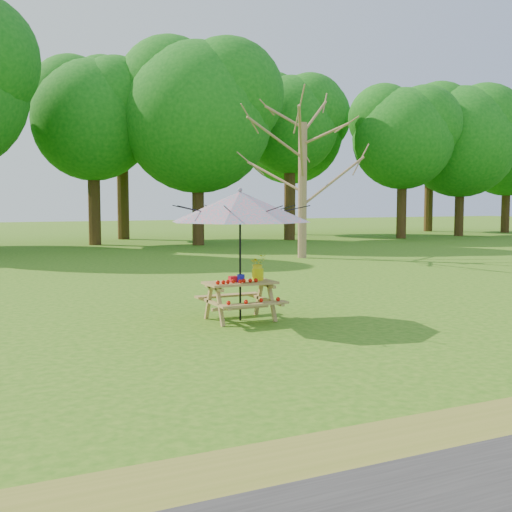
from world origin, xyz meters
name	(u,v)px	position (x,y,z in m)	size (l,w,h in m)	color
treeline	(149,70)	(0.00, 22.00, 8.00)	(60.00, 12.00, 16.00)	#105F13
bare_tree	(303,66)	(3.00, 13.18, 6.81)	(7.66, 7.66, 11.22)	brown
picnic_table	(240,302)	(-4.04, 2.99, 0.33)	(1.20, 1.32, 0.67)	olive
patio_umbrella	(240,207)	(-4.04, 2.99, 1.95)	(2.76, 2.76, 2.27)	black
produce_bins	(237,279)	(-4.09, 3.01, 0.72)	(0.25, 0.35, 0.13)	red
tomatoes_row	(236,281)	(-4.19, 2.81, 0.71)	(0.77, 0.13, 0.07)	red
flower_bucket	(258,266)	(-3.67, 3.07, 0.91)	(0.31, 0.28, 0.45)	#D6D40B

